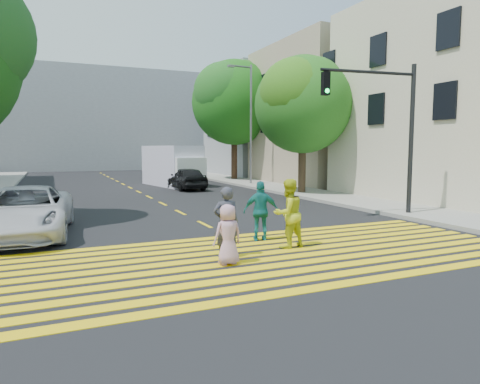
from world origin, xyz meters
TOP-DOWN VIEW (x-y plane):
  - ground at (0.00, 0.00)m, footprint 120.00×120.00m
  - sidewalk_right at (8.50, 15.00)m, footprint 3.00×60.00m
  - crosswalk at (0.00, 1.28)m, footprint 13.40×5.30m
  - lane_line at (0.00, 22.50)m, footprint 0.12×34.40m
  - building_right_cream at (15.00, 8.00)m, footprint 10.00×10.00m
  - building_right_tan at (15.00, 19.00)m, footprint 10.00×10.00m
  - building_right_grey at (15.00, 30.00)m, footprint 10.00×10.00m
  - backdrop_block at (0.00, 48.00)m, footprint 30.00×8.00m
  - tree_right_near at (8.20, 12.86)m, footprint 6.79×6.69m
  - tree_right_far at (8.86, 24.06)m, footprint 8.35×8.16m
  - pedestrian_man at (-0.98, 1.60)m, footprint 0.67×0.49m
  - pedestrian_woman at (0.88, 1.89)m, footprint 0.97×0.81m
  - pedestrian_child at (-1.19, 0.99)m, footprint 0.70×0.49m
  - pedestrian_extra at (0.63, 2.95)m, footprint 1.07×0.73m
  - white_sedan at (-5.50, 6.24)m, footprint 2.94×5.51m
  - dark_car_near at (3.05, 18.29)m, footprint 1.81×4.23m
  - silver_car at (3.64, 28.46)m, footprint 2.36×4.68m
  - dark_car_parked at (5.03, 26.60)m, footprint 1.77×4.48m
  - white_van at (3.04, 21.16)m, footprint 3.14×6.15m
  - traffic_signal at (6.68, 4.64)m, footprint 3.87×0.72m
  - street_lamp at (7.92, 19.40)m, footprint 1.88×0.35m

SIDE VIEW (x-z plane):
  - ground at x=0.00m, z-range 0.00..0.00m
  - lane_line at x=0.00m, z-range 0.00..0.01m
  - crosswalk at x=0.00m, z-range 0.00..0.01m
  - sidewalk_right at x=8.50m, z-range 0.00..0.15m
  - silver_car at x=3.64m, z-range 0.00..1.30m
  - pedestrian_child at x=-1.19m, z-range 0.00..1.37m
  - dark_car_near at x=3.05m, z-range 0.00..1.42m
  - dark_car_parked at x=5.03m, z-range 0.00..1.45m
  - white_sedan at x=-5.50m, z-range 0.00..1.48m
  - pedestrian_extra at x=0.63m, z-range 0.00..1.68m
  - pedestrian_man at x=-0.98m, z-range 0.00..1.70m
  - pedestrian_woman at x=0.88m, z-range 0.00..1.81m
  - white_van at x=3.04m, z-range -0.07..2.70m
  - traffic_signal at x=6.68m, z-range 0.84..6.54m
  - street_lamp at x=7.92m, z-range 0.61..8.90m
  - building_right_cream at x=15.00m, z-range 0.00..10.00m
  - building_right_tan at x=15.00m, z-range 0.00..10.00m
  - building_right_grey at x=15.00m, z-range 0.00..10.00m
  - tree_right_near at x=8.20m, z-range 1.38..9.17m
  - backdrop_block at x=0.00m, z-range 0.00..12.00m
  - tree_right_far at x=8.86m, z-range 1.70..11.42m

